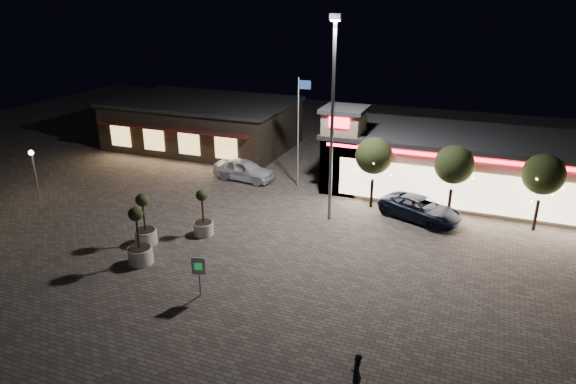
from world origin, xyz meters
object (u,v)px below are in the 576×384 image
at_px(white_sedan, 244,170).
at_px(planter_left, 145,228).
at_px(pedestrian, 356,372).
at_px(valet_sign, 199,269).
at_px(planter_mid, 139,246).
at_px(pickup_truck, 420,209).

relative_size(white_sedan, planter_left, 1.58).
height_order(white_sedan, pedestrian, white_sedan).
relative_size(pedestrian, valet_sign, 0.76).
distance_m(planter_mid, valet_sign, 4.88).
bearing_deg(planter_mid, pedestrian, -20.89).
height_order(pickup_truck, white_sedan, white_sedan).
distance_m(pedestrian, planter_left, 15.73).
bearing_deg(planter_left, pedestrian, -26.30).
relative_size(pickup_truck, pedestrian, 3.40).
relative_size(white_sedan, pedestrian, 3.15).
bearing_deg(valet_sign, planter_mid, 160.62).
bearing_deg(pedestrian, planter_left, -113.96).
bearing_deg(planter_left, valet_sign, -32.47).
bearing_deg(white_sedan, planter_left, -177.03).
bearing_deg(white_sedan, valet_sign, -156.01).
bearing_deg(white_sedan, pedestrian, -138.71).
bearing_deg(pedestrian, valet_sign, -109.36).
distance_m(pedestrian, valet_sign, 9.07).
distance_m(white_sedan, pedestrian, 23.17).
height_order(planter_left, valet_sign, planter_left).
relative_size(pickup_truck, planter_mid, 1.62).
xyz_separation_m(pickup_truck, white_sedan, (-13.59, 2.58, 0.10)).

